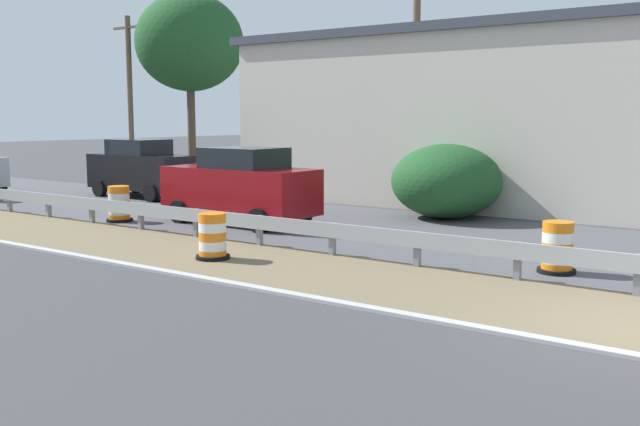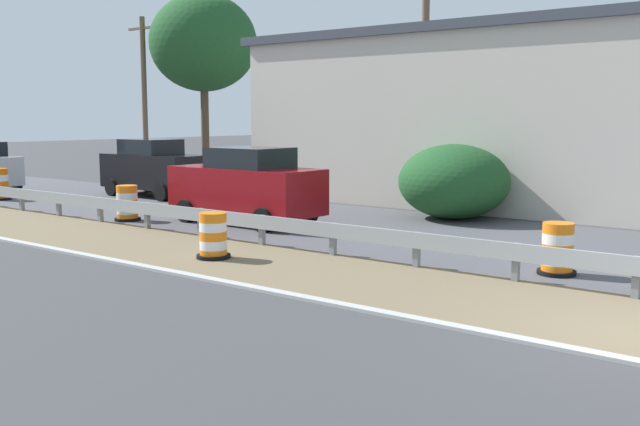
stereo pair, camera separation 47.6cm
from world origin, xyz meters
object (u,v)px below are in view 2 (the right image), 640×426
at_px(traffic_barrel_close, 213,238).
at_px(car_lead_far_lane, 247,186).
at_px(traffic_barrel_mid, 127,205).
at_px(car_trailing_near_lane, 154,168).
at_px(traffic_barrel_farther, 0,186).
at_px(traffic_barrel_nearest, 557,251).
at_px(utility_pole_mid, 144,97).
at_px(utility_pole_near, 425,66).

relative_size(traffic_barrel_close, car_lead_far_lane, 0.22).
distance_m(traffic_barrel_mid, car_lead_far_lane, 3.58).
xyz_separation_m(traffic_barrel_close, car_trailing_near_lane, (7.03, 10.30, 0.64)).
xyz_separation_m(traffic_barrel_farther, car_trailing_near_lane, (4.09, -3.54, 0.55)).
height_order(traffic_barrel_close, traffic_barrel_farther, traffic_barrel_farther).
bearing_deg(car_lead_far_lane, car_trailing_near_lane, -20.82).
relative_size(traffic_barrel_nearest, traffic_barrel_mid, 0.97).
xyz_separation_m(traffic_barrel_farther, car_lead_far_lane, (1.16, -10.98, 0.55)).
bearing_deg(utility_pole_mid, traffic_barrel_farther, -170.02).
xyz_separation_m(traffic_barrel_farther, utility_pole_mid, (7.76, 1.37, 3.33)).
distance_m(traffic_barrel_farther, car_lead_far_lane, 11.06).
bearing_deg(car_lead_far_lane, traffic_barrel_close, 125.52).
xyz_separation_m(car_trailing_near_lane, utility_pole_near, (2.62, -9.92, 3.48)).
height_order(car_lead_far_lane, utility_pole_mid, utility_pole_mid).
bearing_deg(utility_pole_mid, car_lead_far_lane, -118.10).
distance_m(car_lead_far_lane, utility_pole_mid, 14.27).
height_order(traffic_barrel_farther, car_trailing_near_lane, car_trailing_near_lane).
height_order(traffic_barrel_farther, utility_pole_near, utility_pole_near).
height_order(traffic_barrel_mid, traffic_barrel_farther, traffic_barrel_farther).
xyz_separation_m(traffic_barrel_close, utility_pole_near, (9.66, 0.38, 4.12)).
relative_size(car_trailing_near_lane, utility_pole_mid, 0.60).
xyz_separation_m(traffic_barrel_mid, traffic_barrel_farther, (0.53, 7.88, 0.06)).
relative_size(traffic_barrel_farther, utility_pole_near, 0.13).
relative_size(traffic_barrel_mid, traffic_barrel_farther, 0.90).
distance_m(traffic_barrel_mid, utility_pole_near, 10.02).
xyz_separation_m(traffic_barrel_mid, utility_pole_near, (7.25, -5.57, 4.10)).
bearing_deg(traffic_barrel_farther, traffic_barrel_close, -101.98).
xyz_separation_m(traffic_barrel_mid, car_lead_far_lane, (1.69, -3.10, 0.60)).
height_order(traffic_barrel_mid, car_trailing_near_lane, car_trailing_near_lane).
height_order(traffic_barrel_mid, utility_pole_near, utility_pole_near).
xyz_separation_m(traffic_barrel_close, utility_pole_mid, (10.69, 15.20, 3.41)).
height_order(traffic_barrel_close, utility_pole_near, utility_pole_near).
distance_m(traffic_barrel_mid, car_trailing_near_lane, 6.37).
xyz_separation_m(utility_pole_near, utility_pole_mid, (1.04, 14.82, -0.71)).
distance_m(car_trailing_near_lane, utility_pole_near, 10.84).
distance_m(traffic_barrel_farther, utility_pole_mid, 8.55).
bearing_deg(traffic_barrel_nearest, traffic_barrel_close, 113.96).
distance_m(utility_pole_near, utility_pole_mid, 14.87).
distance_m(traffic_barrel_nearest, traffic_barrel_farther, 20.14).
height_order(car_trailing_near_lane, car_lead_far_lane, car_trailing_near_lane).
distance_m(car_lead_far_lane, utility_pole_near, 7.01).
bearing_deg(traffic_barrel_farther, car_trailing_near_lane, -40.83).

